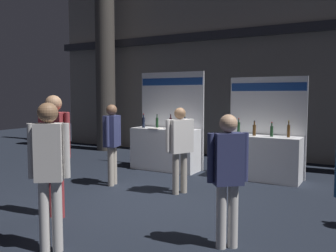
% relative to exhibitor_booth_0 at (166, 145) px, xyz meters
% --- Properties ---
extents(ground_plane, '(27.22, 27.22, 0.00)m').
position_rel_exhibitor_booth_0_xyz_m(ground_plane, '(1.02, -2.31, -0.62)').
color(ground_plane, black).
extents(hall_colonnade, '(13.61, 1.41, 6.59)m').
position_rel_exhibitor_booth_0_xyz_m(hall_colonnade, '(1.02, 2.60, 2.65)').
color(hall_colonnade, gray).
rests_on(hall_colonnade, ground_plane).
extents(exhibitor_booth_0, '(1.77, 0.72, 2.43)m').
position_rel_exhibitor_booth_0_xyz_m(exhibitor_booth_0, '(0.00, 0.00, 0.00)').
color(exhibitor_booth_0, white).
rests_on(exhibitor_booth_0, ground_plane).
extents(exhibitor_booth_1, '(1.71, 0.66, 2.25)m').
position_rel_exhibitor_booth_0_xyz_m(exhibitor_booth_1, '(2.38, 0.11, -0.04)').
color(exhibitor_booth_1, white).
rests_on(exhibitor_booth_1, ground_plane).
extents(visitor_1, '(0.33, 0.52, 1.66)m').
position_rel_exhibitor_booth_0_xyz_m(visitor_1, '(-0.18, -1.90, 0.37)').
color(visitor_1, '#ADA393').
rests_on(visitor_1, ground_plane).
extents(visitor_2, '(0.54, 0.30, 1.85)m').
position_rel_exhibitor_booth_0_xyz_m(visitor_2, '(0.30, -3.89, 0.50)').
color(visitor_2, maroon).
rests_on(visitor_2, ground_plane).
extents(visitor_3, '(0.42, 0.57, 1.62)m').
position_rel_exhibitor_booth_0_xyz_m(visitor_3, '(1.33, -1.79, 0.36)').
color(visitor_3, '#ADA393').
rests_on(visitor_3, ground_plane).
extents(visitor_6, '(0.41, 0.34, 1.77)m').
position_rel_exhibitor_booth_0_xyz_m(visitor_6, '(1.18, -4.79, 0.41)').
color(visitor_6, silver).
rests_on(visitor_6, ground_plane).
extents(visitor_8, '(0.41, 0.39, 1.63)m').
position_rel_exhibitor_booth_0_xyz_m(visitor_8, '(2.96, -3.66, 0.33)').
color(visitor_8, silver).
rests_on(visitor_8, ground_plane).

